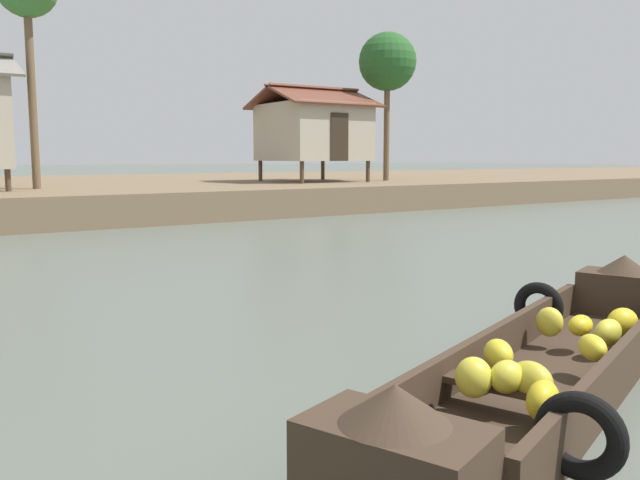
% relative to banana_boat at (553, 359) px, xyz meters
% --- Properties ---
extents(ground_plane, '(300.00, 300.00, 0.00)m').
position_rel_banana_boat_xyz_m(ground_plane, '(-0.78, 6.15, -0.26)').
color(ground_plane, '#596056').
extents(banana_boat, '(5.70, 2.86, 0.79)m').
position_rel_banana_boat_xyz_m(banana_boat, '(0.00, 0.00, 0.00)').
color(banana_boat, '#3D2D21').
rests_on(banana_boat, ground).
extents(stilt_house_right, '(4.19, 4.09, 3.76)m').
position_rel_banana_boat_xyz_m(stilt_house_right, '(10.16, 19.08, 2.65)').
color(stilt_house_right, '#4C3826').
rests_on(stilt_house_right, riverbank_strip).
extents(palm_tree_near, '(2.37, 2.37, 6.06)m').
position_rel_banana_boat_xyz_m(palm_tree_near, '(13.31, 18.31, 5.46)').
color(palm_tree_near, brown).
rests_on(palm_tree_near, riverbank_strip).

